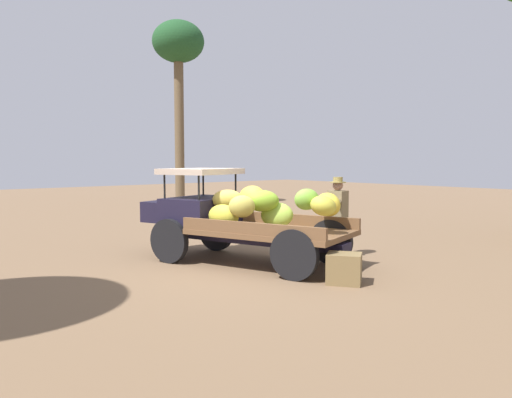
% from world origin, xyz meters
% --- Properties ---
extents(ground_plane, '(60.00, 60.00, 0.00)m').
position_xyz_m(ground_plane, '(0.00, 0.00, 0.00)').
color(ground_plane, brown).
extents(truck, '(4.66, 2.86, 1.88)m').
position_xyz_m(truck, '(0.33, -0.10, 0.94)').
color(truck, black).
rests_on(truck, ground).
extents(farmer, '(0.53, 0.46, 1.70)m').
position_xyz_m(farmer, '(-0.68, -2.10, 0.97)').
color(farmer, '#484E68').
rests_on(farmer, ground).
extents(wooden_crate, '(0.74, 0.71, 0.51)m').
position_xyz_m(wooden_crate, '(-2.27, -0.42, 0.25)').
color(wooden_crate, olive).
rests_on(wooden_crate, ground).
extents(forest_tree_1, '(2.31, 2.31, 8.24)m').
position_xyz_m(forest_tree_1, '(11.86, -5.90, 6.88)').
color(forest_tree_1, brown).
rests_on(forest_tree_1, ground).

